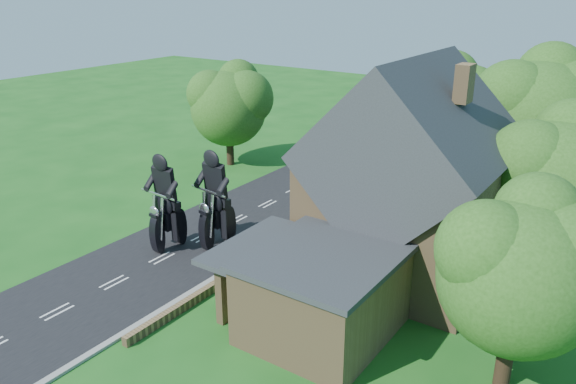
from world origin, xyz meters
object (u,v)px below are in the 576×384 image
Objects in this scene: house at (410,185)px; annex at (320,292)px; motorcycle_follow at (169,235)px; garden_wall at (288,240)px; motorcycle_lead at (218,232)px.

annex is at bearing -95.24° from house.
annex reaches higher than motorcycle_follow.
annex is (5.57, -5.80, 1.57)m from garden_wall.
garden_wall is at bearing -137.30° from motorcycle_follow.
annex is (-0.62, -6.80, -2.58)m from house.
garden_wall is 3.74m from motorcycle_lead.
house is 1.45× the size of annex.
garden_wall is 6.26m from motorcycle_follow.
annex reaches higher than motorcycle_lead.
garden_wall is 7.52m from house.
motorcycle_follow is (-11.02, -4.94, -3.56)m from house.
motorcycle_lead is at bearing -160.10° from house.
motorcycle_follow reaches higher than garden_wall.
motorcycle_follow is (-1.93, -1.65, -0.02)m from motorcycle_lead.
house is 7.30m from annex.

